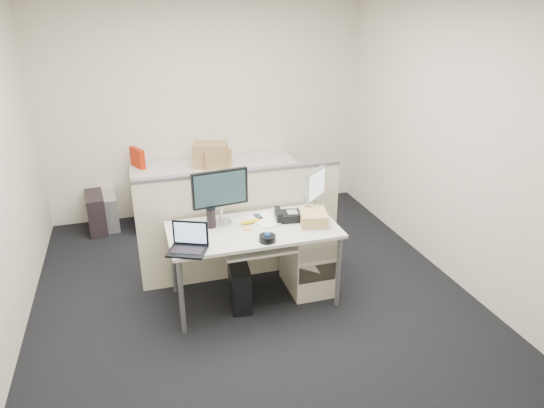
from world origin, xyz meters
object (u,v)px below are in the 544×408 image
object	(u,v)px
desk	(253,235)
laptop	(186,240)
monitor_main	(220,197)
desk_phone	(288,216)

from	to	relation	value
desk	laptop	size ratio (longest dim) A/B	5.01
desk	monitor_main	size ratio (longest dim) A/B	2.94
desk_phone	monitor_main	bearing A→B (deg)	179.13
desk_phone	laptop	bearing A→B (deg)	-151.06
desk	monitor_main	bearing A→B (deg)	144.25
desk	desk_phone	xyz separation A→B (m)	(0.35, 0.08, 0.10)
monitor_main	desk_phone	distance (m)	0.65
desk	laptop	world-z (taller)	laptop
desk	laptop	bearing A→B (deg)	-155.70
desk	monitor_main	world-z (taller)	monitor_main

